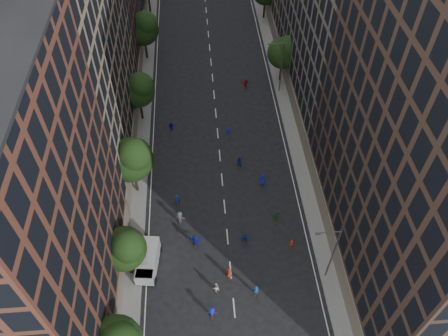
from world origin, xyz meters
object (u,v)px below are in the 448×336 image
Objects in this scene: streetlamp_far at (281,65)px; cargo_van at (148,260)px; streetlamp_near at (332,252)px; skater_1 at (256,290)px.

cargo_van is (-19.65, -30.30, -3.78)m from streetlamp_far.
streetlamp_far is 1.74× the size of cargo_van.
cargo_van is at bearing 172.18° from streetlamp_near.
cargo_van is 3.03× the size of skater_1.
cargo_van is (-19.65, 2.70, -3.78)m from streetlamp_near.
skater_1 is at bearing -168.65° from streetlamp_near.
streetlamp_far is (0.00, 33.00, 0.00)m from streetlamp_near.
streetlamp_near reaches higher than cargo_van.
streetlamp_far is at bearing -90.18° from skater_1.
streetlamp_near and streetlamp_far have the same top height.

